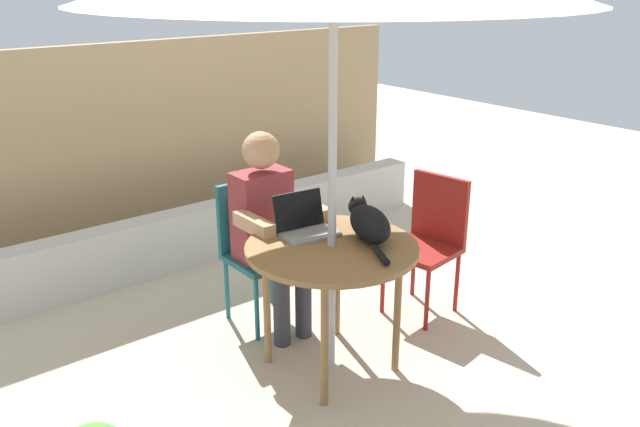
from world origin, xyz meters
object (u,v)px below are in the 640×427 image
patio_table (332,257)px  chair_occupied (255,240)px  cat (368,223)px  laptop (304,221)px  person_seated (269,222)px  chair_empty (430,234)px

patio_table → chair_occupied: 0.76m
patio_table → cat: (0.23, -0.03, 0.15)m
patio_table → laptop: (-0.00, 0.24, 0.13)m
person_seated → chair_occupied: bearing=90.0°
chair_occupied → laptop: (-0.00, -0.50, 0.28)m
chair_empty → cat: bearing=-166.1°
patio_table → chair_occupied: bearing=90.0°
chair_empty → person_seated: size_ratio=0.72×
cat → person_seated: bearing=110.3°
chair_occupied → laptop: 0.58m
chair_occupied → cat: cat is taller
person_seated → cat: (0.23, -0.62, 0.13)m
chair_occupied → chair_empty: (0.93, -0.60, 0.00)m
chair_empty → cat: (-0.71, -0.18, 0.30)m
chair_empty → cat: 0.79m
person_seated → laptop: size_ratio=3.75×
chair_occupied → laptop: laptop is taller
cat → chair_empty: bearing=13.9°
person_seated → chair_empty: bearing=-25.5°
person_seated → cat: bearing=-69.7°
chair_empty → laptop: 0.98m
person_seated → laptop: bearing=-90.3°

